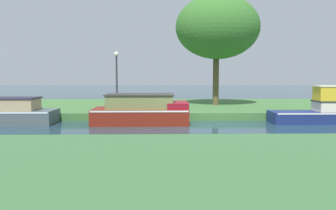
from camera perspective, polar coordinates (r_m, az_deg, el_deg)
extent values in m
plane|color=#213B49|center=(15.33, 5.63, -3.75)|extent=(120.00, 120.00, 0.00)
cube|color=#417138|center=(22.21, 3.47, -0.42)|extent=(72.00, 10.00, 0.40)
cube|color=#396839|center=(6.67, 15.21, -14.13)|extent=(72.00, 10.00, 0.40)
cube|color=maroon|center=(16.38, -4.67, -1.85)|extent=(4.59, 2.21, 0.74)
cube|color=white|center=(16.35, -4.68, -0.69)|extent=(4.49, 2.24, 0.07)
cube|color=olive|center=(16.32, -4.76, 0.56)|extent=(3.17, 1.68, 0.64)
cube|color=#31302C|center=(16.29, -4.77, 1.79)|extent=(3.27, 1.76, 0.06)
cube|color=maroon|center=(16.32, 1.59, -0.01)|extent=(1.01, 1.85, 0.30)
cube|color=gold|center=(18.26, 25.83, 1.67)|extent=(1.32, 0.91, 0.74)
cube|color=beige|center=(18.24, 25.88, 2.91)|extent=(1.42, 0.96, 0.06)
cube|color=#485556|center=(17.97, -25.68, -1.84)|extent=(4.59, 1.79, 0.67)
cube|color=white|center=(17.94, -25.72, -0.90)|extent=(4.50, 1.82, 0.07)
cube|color=tan|center=(17.98, -26.29, 0.10)|extent=(3.21, 1.36, 0.55)
cube|color=#282535|center=(17.96, -26.33, 1.07)|extent=(3.31, 1.43, 0.06)
cylinder|color=brown|center=(22.02, 8.16, 5.03)|extent=(0.39, 0.39, 3.85)
ellipsoid|color=#366D2A|center=(21.80, 8.45, 12.99)|extent=(5.30, 4.41, 3.99)
cylinder|color=#333338|center=(18.03, -8.72, 3.54)|extent=(0.10, 0.10, 2.94)
sphere|color=white|center=(18.05, -8.79, 8.59)|extent=(0.24, 0.24, 0.24)
cylinder|color=#493E32|center=(17.41, -2.56, 0.09)|extent=(0.20, 0.20, 0.85)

